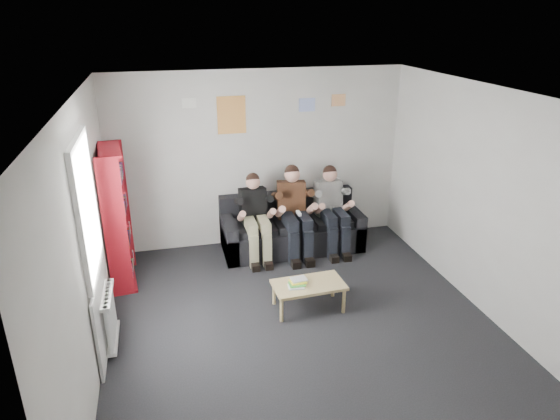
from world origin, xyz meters
name	(u,v)px	position (x,y,z in m)	size (l,w,h in m)	color
room_shell	(305,222)	(0.00, 0.00, 1.35)	(5.00, 5.00, 5.00)	black
sofa	(291,230)	(0.41, 2.10, 0.30)	(2.13, 0.87, 0.82)	black
bookshelf	(118,217)	(-2.08, 1.65, 0.94)	(0.28, 0.84, 1.88)	maroon
coffee_table	(309,287)	(0.17, 0.36, 0.31)	(0.87, 0.48, 0.35)	tan
game_cases	(297,283)	(0.03, 0.36, 0.38)	(0.25, 0.23, 0.06)	silver
person_left	(256,218)	(-0.18, 1.90, 0.64)	(0.39, 0.82, 1.27)	black
person_middle	(295,212)	(0.41, 1.90, 0.67)	(0.42, 0.91, 1.35)	#4C2C19
person_right	(332,210)	(1.01, 1.90, 0.65)	(0.40, 0.85, 1.30)	silver
radiator	(111,317)	(-2.15, 0.20, 0.35)	(0.10, 0.64, 0.60)	white
window	(95,263)	(-2.22, 0.20, 1.03)	(0.05, 1.30, 2.36)	white
poster_large	(231,115)	(-0.40, 2.49, 2.05)	(0.42, 0.01, 0.55)	#E4CD50
poster_blue	(307,105)	(0.75, 2.49, 2.15)	(0.25, 0.01, 0.20)	#436FE6
poster_pink	(338,100)	(1.25, 2.49, 2.20)	(0.22, 0.01, 0.18)	#B43871
poster_sign	(189,103)	(-1.00, 2.49, 2.25)	(0.20, 0.01, 0.14)	white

